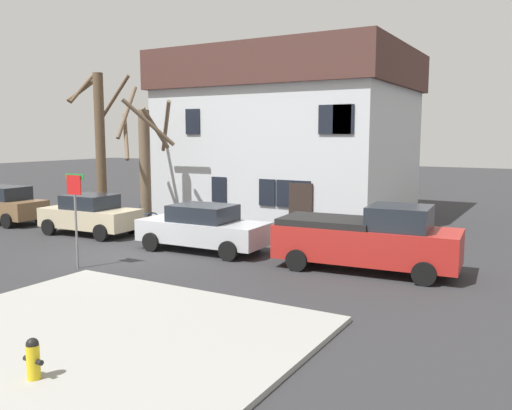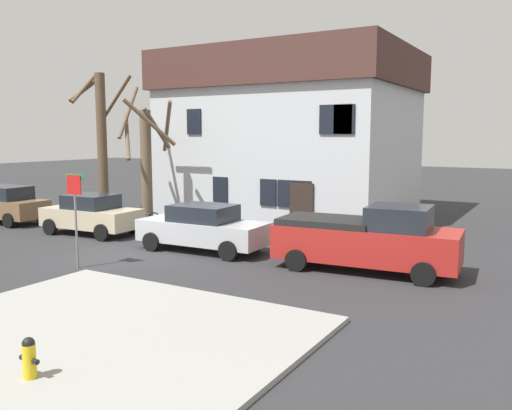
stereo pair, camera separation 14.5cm
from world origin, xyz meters
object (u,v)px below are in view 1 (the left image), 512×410
object	(u,v)px
tree_bare_near	(100,139)
tree_bare_mid	(145,158)
car_beige_sedan	(90,215)
building_main	(290,134)
car_silver_sedan	(203,228)
bicycle_leaning	(144,219)
car_brown_wagon	(1,204)
fire_hydrant	(33,358)
pickup_truck_red	(368,239)
street_sign_pole	(75,203)

from	to	relation	value
tree_bare_near	tree_bare_mid	distance (m)	3.77
tree_bare_near	car_beige_sedan	bearing A→B (deg)	-49.40
tree_bare_near	building_main	bearing A→B (deg)	36.37
car_beige_sedan	tree_bare_near	bearing A→B (deg)	130.60
tree_bare_near	car_silver_sedan	distance (m)	10.63
tree_bare_mid	bicycle_leaning	xyz separation A→B (m)	(0.41, -0.65, -2.76)
car_brown_wagon	fire_hydrant	world-z (taller)	car_brown_wagon
car_brown_wagon	car_silver_sedan	xyz separation A→B (m)	(11.99, -0.27, -0.07)
car_silver_sedan	pickup_truck_red	xyz separation A→B (m)	(6.03, 0.20, 0.16)
tree_bare_mid	street_sign_pole	bearing A→B (deg)	-63.24
pickup_truck_red	tree_bare_mid	bearing A→B (deg)	164.73
building_main	bicycle_leaning	size ratio (longest dim) A/B	6.87
tree_bare_near	pickup_truck_red	size ratio (longest dim) A/B	1.29
car_beige_sedan	fire_hydrant	distance (m)	14.05
tree_bare_near	car_brown_wagon	distance (m)	5.59
tree_bare_mid	fire_hydrant	distance (m)	16.51
building_main	tree_bare_near	xyz separation A→B (m)	(-7.85, -5.78, -0.30)
car_beige_sedan	car_silver_sedan	bearing A→B (deg)	-2.51
tree_bare_mid	pickup_truck_red	distance (m)	12.33
pickup_truck_red	street_sign_pole	distance (m)	9.09
car_silver_sedan	bicycle_leaning	size ratio (longest dim) A/B	2.76
building_main	car_brown_wagon	size ratio (longest dim) A/B	2.55
building_main	bicycle_leaning	bearing A→B (deg)	-118.10
street_sign_pole	bicycle_leaning	bearing A→B (deg)	116.20
car_beige_sedan	car_silver_sedan	world-z (taller)	car_beige_sedan
building_main	fire_hydrant	xyz separation A→B (m)	(5.10, -19.86, -3.75)
car_brown_wagon	fire_hydrant	size ratio (longest dim) A/B	6.64
car_beige_sedan	pickup_truck_red	size ratio (longest dim) A/B	0.76
building_main	tree_bare_mid	distance (m)	7.85
tree_bare_mid	pickup_truck_red	bearing A→B (deg)	-15.27
building_main	tree_bare_mid	world-z (taller)	building_main
tree_bare_mid	car_beige_sedan	bearing A→B (deg)	-95.38
car_silver_sedan	tree_bare_near	bearing A→B (deg)	156.05
building_main	car_silver_sedan	world-z (taller)	building_main
tree_bare_near	pickup_truck_red	world-z (taller)	tree_bare_near
tree_bare_near	fire_hydrant	distance (m)	19.44
building_main	pickup_truck_red	size ratio (longest dim) A/B	2.11
car_brown_wagon	car_beige_sedan	bearing A→B (deg)	-0.08
car_beige_sedan	fire_hydrant	bearing A→B (deg)	-46.67
car_silver_sedan	pickup_truck_red	distance (m)	6.04
tree_bare_mid	car_brown_wagon	size ratio (longest dim) A/B	1.37
car_silver_sedan	street_sign_pole	bearing A→B (deg)	-115.21
bicycle_leaning	tree_bare_mid	bearing A→B (deg)	122.34
tree_bare_mid	car_silver_sedan	distance (m)	7.01
car_beige_sedan	bicycle_leaning	world-z (taller)	car_beige_sedan
fire_hydrant	street_sign_pole	bearing A→B (deg)	133.44
street_sign_pole	car_beige_sedan	bearing A→B (deg)	133.17
car_silver_sedan	fire_hydrant	bearing A→B (deg)	-69.84
tree_bare_near	car_silver_sedan	xyz separation A→B (m)	(9.30, -4.13, -3.10)
fire_hydrant	street_sign_pole	size ratio (longest dim) A/B	0.24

